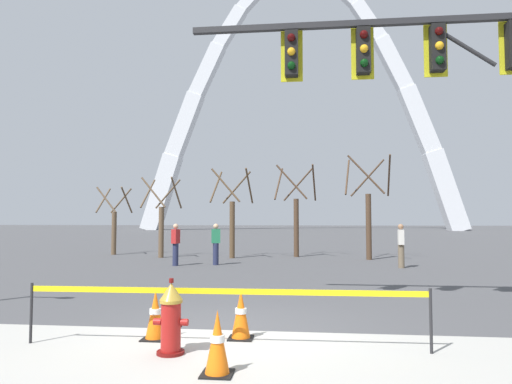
{
  "coord_description": "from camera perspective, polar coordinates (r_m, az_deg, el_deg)",
  "views": [
    {
      "loc": [
        1.18,
        -7.29,
        1.77
      ],
      "look_at": [
        -0.18,
        5.0,
        2.5
      ],
      "focal_mm": 32.13,
      "sensor_mm": 36.0,
      "label": 1
    }
  ],
  "objects": [
    {
      "name": "tree_right_mid",
      "position": [
        20.65,
        13.81,
        -2.63
      ],
      "size": [
        2.07,
        2.08,
        4.51
      ],
      "color": "#473323",
      "rests_on": "ground"
    },
    {
      "name": "pedestrian_walking_left",
      "position": [
        17.75,
        -9.98,
        -6.41
      ],
      "size": [
        0.27,
        0.38,
        1.59
      ],
      "color": "#232847",
      "rests_on": "ground"
    },
    {
      "name": "ground_plane",
      "position": [
        7.59,
        -2.91,
        -16.86
      ],
      "size": [
        240.0,
        240.0,
        0.0
      ],
      "primitive_type": "plane",
      "color": "#474749"
    },
    {
      "name": "tree_center_right",
      "position": [
        21.63,
        5.01,
        -3.02
      ],
      "size": [
        1.97,
        1.98,
        4.27
      ],
      "color": "#473323",
      "rests_on": "ground"
    },
    {
      "name": "fire_hydrant",
      "position": [
        6.33,
        -10.52,
        -15.21
      ],
      "size": [
        0.46,
        0.48,
        0.99
      ],
      "color": "#5E0F0D",
      "rests_on": "ground"
    },
    {
      "name": "traffic_cone_curb_edge",
      "position": [
        7.0,
        -1.9,
        -15.02
      ],
      "size": [
        0.36,
        0.36,
        0.73
      ],
      "color": "black",
      "rests_on": "ground"
    },
    {
      "name": "caution_tape_barrier",
      "position": [
        6.48,
        -4.13,
        -13.78
      ],
      "size": [
        5.57,
        0.14,
        0.86
      ],
      "color": "#232326",
      "rests_on": "ground"
    },
    {
      "name": "traffic_signal_gantry",
      "position": [
        9.78,
        24.17,
        12.55
      ],
      "size": [
        7.82,
        0.44,
        6.0
      ],
      "color": "#232326",
      "rests_on": "ground"
    },
    {
      "name": "pedestrian_walking_right",
      "position": [
        17.86,
        -5.02,
        -6.43
      ],
      "size": [
        0.37,
        0.26,
        1.59
      ],
      "color": "#232847",
      "rests_on": "ground"
    },
    {
      "name": "traffic_cone_by_hydrant",
      "position": [
        7.12,
        -12.43,
        -14.74
      ],
      "size": [
        0.36,
        0.36,
        0.73
      ],
      "color": "black",
      "rests_on": "ground"
    },
    {
      "name": "traffic_cone_mid_sidewalk",
      "position": [
        5.49,
        -4.83,
        -18.27
      ],
      "size": [
        0.36,
        0.36,
        0.73
      ],
      "color": "black",
      "rests_on": "ground"
    },
    {
      "name": "tree_left_mid",
      "position": [
        21.55,
        -11.72,
        -3.69
      ],
      "size": [
        1.7,
        1.71,
        3.66
      ],
      "color": "brown",
      "rests_on": "ground"
    },
    {
      "name": "pedestrian_standing_center",
      "position": [
        17.5,
        17.61,
        -6.34
      ],
      "size": [
        0.23,
        0.36,
        1.59
      ],
      "color": "brown",
      "rests_on": "ground"
    },
    {
      "name": "monument_arch",
      "position": [
        74.45,
        5.3,
        9.97
      ],
      "size": [
        51.03,
        2.75,
        43.17
      ],
      "color": "silver",
      "rests_on": "ground"
    },
    {
      "name": "tree_center_left",
      "position": [
        20.89,
        -2.99,
        -3.32
      ],
      "size": [
        1.86,
        1.87,
        4.03
      ],
      "color": "brown",
      "rests_on": "ground"
    },
    {
      "name": "tree_far_left",
      "position": [
        23.95,
        -17.25,
        -3.9
      ],
      "size": [
        1.56,
        1.57,
        3.35
      ],
      "color": "brown",
      "rests_on": "ground"
    }
  ]
}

